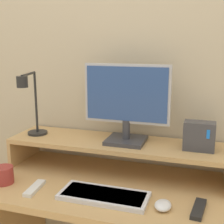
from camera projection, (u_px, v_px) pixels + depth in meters
wall_back at (126, 68)px, 1.58m from camera, size 6.00×0.05×2.50m
monitor_shelf at (116, 146)px, 1.50m from camera, size 1.04×0.27×0.15m
monitor at (127, 102)px, 1.44m from camera, size 0.41×0.17×0.37m
desk_lamp at (31, 105)px, 1.51m from camera, size 0.12×0.24×0.32m
router_dock at (199, 136)px, 1.36m from camera, size 0.13×0.08×0.13m
keyboard at (104, 195)px, 1.26m from camera, size 0.36×0.16×0.02m
mouse at (163, 205)px, 1.18m from camera, size 0.06×0.08×0.03m
remote_control at (35, 188)px, 1.33m from camera, size 0.05×0.15×0.02m
remote_secondary at (199, 209)px, 1.16m from camera, size 0.06×0.15×0.02m
mug at (3, 175)px, 1.39m from camera, size 0.09×0.09×0.08m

